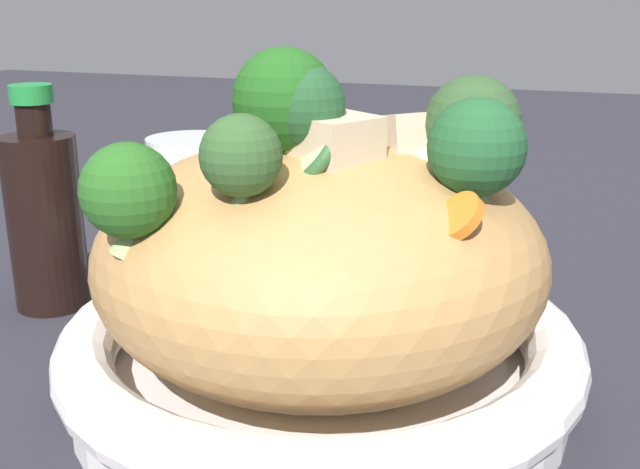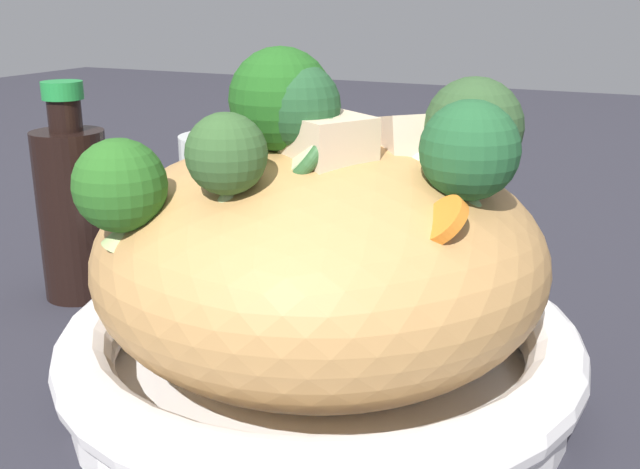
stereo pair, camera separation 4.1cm
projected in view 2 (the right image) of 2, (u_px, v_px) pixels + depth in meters
name	position (u px, v px, depth m)	size (l,w,h in m)	color
ground_plane	(320.00, 393.00, 0.44)	(3.00, 3.00, 0.00)	#282730
serving_bowl	(320.00, 353.00, 0.43)	(0.29, 0.29, 0.05)	white
noodle_heap	(320.00, 257.00, 0.41)	(0.24, 0.24, 0.13)	tan
broccoli_florets	(331.00, 134.00, 0.36)	(0.20, 0.17, 0.09)	#99B76E
carrot_coins	(398.00, 165.00, 0.38)	(0.11, 0.12, 0.04)	orange
zucchini_slices	(330.00, 145.00, 0.40)	(0.14, 0.13, 0.04)	beige
chicken_chunks	(366.00, 141.00, 0.38)	(0.07, 0.09, 0.03)	beige
soy_sauce_bottle	(74.00, 209.00, 0.56)	(0.05, 0.05, 0.16)	black
drinking_glass	(225.00, 196.00, 0.65)	(0.07, 0.07, 0.10)	silver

